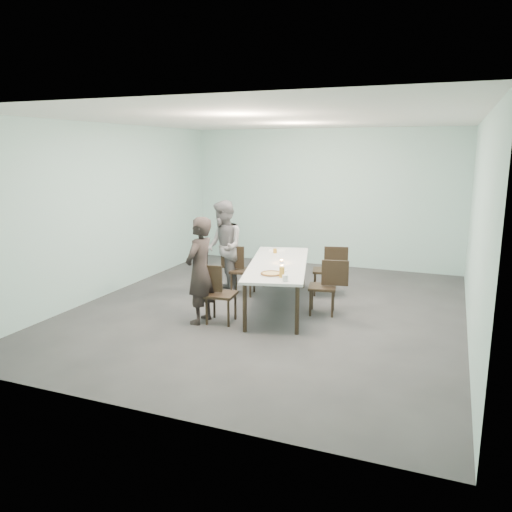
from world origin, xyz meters
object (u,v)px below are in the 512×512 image
at_px(chair_far_right, 329,267).
at_px(tealight, 281,262).
at_px(pizza, 271,274).
at_px(side_plate, 282,270).
at_px(diner_far, 223,248).
at_px(beer_glass, 282,272).
at_px(water_tumbler, 285,278).
at_px(amber_tumbler, 275,251).
at_px(table, 278,266).
at_px(chair_near_left, 216,290).
at_px(chair_near_right, 328,283).
at_px(chair_far_left, 239,267).
at_px(diner_near, 200,270).

bearing_deg(chair_far_right, tealight, 48.63).
relative_size(pizza, side_plate, 1.89).
height_order(diner_far, beer_glass, diner_far).
bearing_deg(water_tumbler, side_plate, 112.64).
height_order(chair_far_right, amber_tumbler, chair_far_right).
height_order(pizza, tealight, tealight).
bearing_deg(table, chair_near_left, -121.31).
xyz_separation_m(tealight, amber_tumbler, (-0.36, 0.70, 0.02)).
distance_m(chair_near_left, water_tumbler, 1.14).
bearing_deg(tealight, chair_near_right, -3.20).
bearing_deg(tealight, water_tumbler, -68.82).
relative_size(table, amber_tumbler, 34.27).
bearing_deg(table, side_plate, -65.21).
bearing_deg(beer_glass, pizza, 160.06).
relative_size(chair_far_left, chair_near_right, 1.00).
bearing_deg(tealight, diner_near, -128.49).
bearing_deg(side_plate, chair_near_right, 36.14).
distance_m(chair_far_left, pizza, 1.69).
relative_size(chair_far_right, side_plate, 4.83).
xyz_separation_m(chair_near_left, tealight, (0.68, 1.03, 0.27)).
height_order(pizza, amber_tumbler, amber_tumbler).
bearing_deg(tealight, chair_near_left, -123.62).
distance_m(diner_far, side_plate, 1.65).
bearing_deg(chair_near_right, chair_near_left, 23.35).
height_order(chair_near_left, beer_glass, beer_glass).
relative_size(diner_near, water_tumbler, 17.77).
bearing_deg(chair_far_left, side_plate, -49.68).
distance_m(chair_near_left, side_plate, 1.04).
bearing_deg(chair_far_left, water_tumbler, -57.90).
bearing_deg(chair_far_left, tealight, -35.26).
bearing_deg(diner_near, chair_far_right, 149.79).
relative_size(chair_far_left, side_plate, 4.83).
relative_size(beer_glass, amber_tumbler, 1.88).
distance_m(table, beer_glass, 0.96).
relative_size(diner_far, pizza, 4.95).
height_order(chair_far_left, tealight, chair_far_left).
bearing_deg(chair_near_left, table, 52.15).
relative_size(chair_near_left, side_plate, 4.83).
bearing_deg(water_tumbler, chair_far_left, 131.85).
bearing_deg(chair_near_right, tealight, -13.74).
distance_m(table, chair_far_left, 1.03).
relative_size(chair_near_left, amber_tumbler, 10.88).
xyz_separation_m(diner_near, pizza, (1.01, 0.31, -0.03)).
xyz_separation_m(chair_near_left, diner_near, (-0.21, -0.10, 0.30)).
xyz_separation_m(chair_near_right, beer_glass, (-0.48, -0.83, 0.32)).
distance_m(table, side_plate, 0.55).
height_order(table, chair_near_right, chair_near_right).
distance_m(table, amber_tumbler, 0.77).
height_order(chair_far_right, diner_far, diner_far).
bearing_deg(beer_glass, chair_near_right, 60.09).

